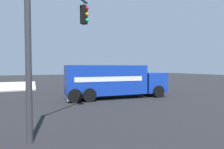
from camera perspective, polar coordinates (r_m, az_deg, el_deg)
ground_plane at (r=16.32m, az=3.23°, el=-6.65°), size 100.00×100.00×0.00m
delivery_truck at (r=15.22m, az=0.62°, el=-1.90°), size 3.28×8.65×2.69m
traffic_light_primary at (r=7.74m, az=-17.89°, el=13.92°), size 3.28×3.01×6.27m
pickup_maroon at (r=28.28m, az=-1.74°, el=-1.37°), size 2.59×5.34×1.38m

